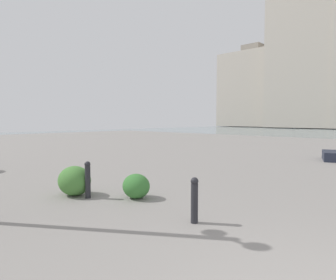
# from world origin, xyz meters

# --- Properties ---
(building_annex) EXTENTS (13.89, 14.38, 36.95)m
(building_annex) POSITION_xyz_m (22.68, -65.28, 17.44)
(building_annex) COLOR #B2A899
(building_annex) RESTS_ON ground
(building_highrise) EXTENTS (13.46, 13.11, 20.50)m
(building_highrise) POSITION_xyz_m (37.12, -67.68, 9.23)
(building_highrise) COLOR #B2A899
(building_highrise) RESTS_ON ground
(bollard_near) EXTENTS (0.13, 0.13, 0.77)m
(bollard_near) POSITION_xyz_m (2.59, -1.11, 0.40)
(bollard_near) COLOR #232328
(bollard_near) RESTS_ON ground
(bollard_mid) EXTENTS (0.13, 0.13, 0.81)m
(bollard_mid) POSITION_xyz_m (5.26, -0.71, 0.42)
(bollard_mid) COLOR #232328
(bollard_mid) RESTS_ON ground
(shrub_low) EXTENTS (0.63, 0.57, 0.54)m
(shrub_low) POSITION_xyz_m (4.49, -1.43, 0.27)
(shrub_low) COLOR #387533
(shrub_low) RESTS_ON ground
(shrub_round) EXTENTS (0.79, 0.71, 0.67)m
(shrub_round) POSITION_xyz_m (5.69, -0.62, 0.33)
(shrub_round) COLOR #477F38
(shrub_round) RESTS_ON ground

